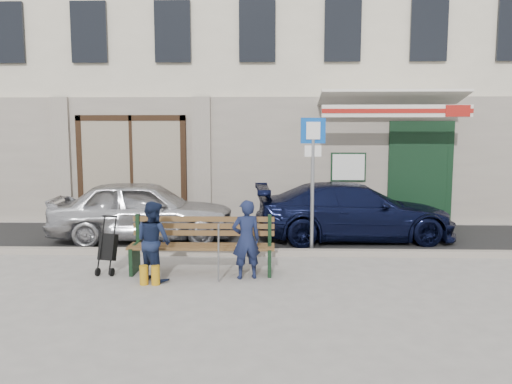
{
  "coord_description": "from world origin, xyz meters",
  "views": [
    {
      "loc": [
        0.36,
        -7.73,
        2.32
      ],
      "look_at": [
        0.07,
        1.6,
        1.2
      ],
      "focal_mm": 35.0,
      "sensor_mm": 36.0,
      "label": 1
    }
  ],
  "objects_px": {
    "car_navy": "(354,211)",
    "man": "(246,239)",
    "parking_sign": "(313,164)",
    "stroller": "(108,248)",
    "woman": "(154,241)",
    "bench": "(199,246)",
    "car_silver": "(144,210)"
  },
  "relations": [
    {
      "from": "car_navy",
      "to": "man",
      "type": "height_order",
      "value": "man"
    },
    {
      "from": "parking_sign",
      "to": "man",
      "type": "distance_m",
      "value": 2.37
    },
    {
      "from": "car_navy",
      "to": "stroller",
      "type": "bearing_deg",
      "value": 117.86
    },
    {
      "from": "parking_sign",
      "to": "man",
      "type": "bearing_deg",
      "value": -136.11
    },
    {
      "from": "car_navy",
      "to": "parking_sign",
      "type": "bearing_deg",
      "value": 136.86
    },
    {
      "from": "woman",
      "to": "stroller",
      "type": "bearing_deg",
      "value": 15.95
    },
    {
      "from": "car_navy",
      "to": "parking_sign",
      "type": "height_order",
      "value": "parking_sign"
    },
    {
      "from": "parking_sign",
      "to": "car_navy",
      "type": "bearing_deg",
      "value": 38.35
    },
    {
      "from": "man",
      "to": "stroller",
      "type": "distance_m",
      "value": 2.32
    },
    {
      "from": "bench",
      "to": "stroller",
      "type": "bearing_deg",
      "value": -177.74
    },
    {
      "from": "bench",
      "to": "woman",
      "type": "distance_m",
      "value": 0.79
    },
    {
      "from": "parking_sign",
      "to": "bench",
      "type": "height_order",
      "value": "parking_sign"
    },
    {
      "from": "car_silver",
      "to": "man",
      "type": "distance_m",
      "value": 3.62
    },
    {
      "from": "parking_sign",
      "to": "bench",
      "type": "relative_size",
      "value": 1.08
    },
    {
      "from": "bench",
      "to": "man",
      "type": "relative_size",
      "value": 1.9
    },
    {
      "from": "parking_sign",
      "to": "woman",
      "type": "bearing_deg",
      "value": -156.61
    },
    {
      "from": "car_navy",
      "to": "stroller",
      "type": "height_order",
      "value": "car_navy"
    },
    {
      "from": "man",
      "to": "woman",
      "type": "height_order",
      "value": "man"
    },
    {
      "from": "parking_sign",
      "to": "bench",
      "type": "distance_m",
      "value": 2.77
    },
    {
      "from": "man",
      "to": "stroller",
      "type": "xyz_separation_m",
      "value": [
        -2.3,
        0.22,
        -0.21
      ]
    },
    {
      "from": "car_silver",
      "to": "parking_sign",
      "type": "distance_m",
      "value": 3.82
    },
    {
      "from": "car_silver",
      "to": "woman",
      "type": "distance_m",
      "value": 3.02
    },
    {
      "from": "bench",
      "to": "stroller",
      "type": "relative_size",
      "value": 2.54
    },
    {
      "from": "stroller",
      "to": "bench",
      "type": "bearing_deg",
      "value": 15.34
    },
    {
      "from": "car_navy",
      "to": "bench",
      "type": "height_order",
      "value": "car_navy"
    },
    {
      "from": "parking_sign",
      "to": "stroller",
      "type": "xyz_separation_m",
      "value": [
        -3.48,
        -1.52,
        -1.31
      ]
    },
    {
      "from": "parking_sign",
      "to": "man",
      "type": "height_order",
      "value": "parking_sign"
    },
    {
      "from": "bench",
      "to": "car_silver",
      "type": "bearing_deg",
      "value": 122.04
    },
    {
      "from": "parking_sign",
      "to": "man",
      "type": "xyz_separation_m",
      "value": [
        -1.18,
        -1.74,
        -1.1
      ]
    },
    {
      "from": "stroller",
      "to": "man",
      "type": "bearing_deg",
      "value": 7.52
    },
    {
      "from": "parking_sign",
      "to": "stroller",
      "type": "height_order",
      "value": "parking_sign"
    },
    {
      "from": "car_silver",
      "to": "man",
      "type": "height_order",
      "value": "car_silver"
    }
  ]
}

